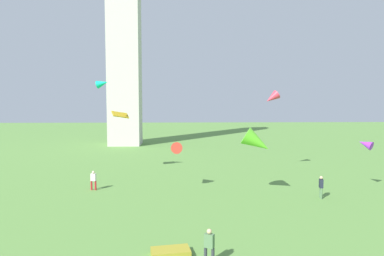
{
  "coord_description": "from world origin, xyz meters",
  "views": [
    {
      "loc": [
        -3.5,
        -7.95,
        7.45
      ],
      "look_at": [
        -2.52,
        17.27,
        5.57
      ],
      "focal_mm": 31.89,
      "sensor_mm": 36.0,
      "label": 1
    }
  ],
  "objects_px": {
    "kite_flying_5": "(175,148)",
    "person_2": "(209,244)",
    "kite_bundle_1": "(171,252)",
    "kite_flying_1": "(102,83)",
    "kite_flying_3": "(257,142)",
    "person_0": "(93,179)",
    "kite_flying_2": "(272,98)",
    "monument_obelisk": "(124,14)",
    "person_1": "(321,186)",
    "kite_flying_6": "(365,144)",
    "kite_flying_4": "(120,115)"
  },
  "relations": [
    {
      "from": "kite_flying_5",
      "to": "person_2",
      "type": "bearing_deg",
      "value": 86.17
    },
    {
      "from": "kite_bundle_1",
      "to": "kite_flying_1",
      "type": "bearing_deg",
      "value": 111.86
    },
    {
      "from": "kite_flying_3",
      "to": "kite_bundle_1",
      "type": "relative_size",
      "value": 1.5
    },
    {
      "from": "person_0",
      "to": "kite_flying_2",
      "type": "bearing_deg",
      "value": 30.73
    },
    {
      "from": "monument_obelisk",
      "to": "kite_bundle_1",
      "type": "distance_m",
      "value": 50.61
    },
    {
      "from": "person_0",
      "to": "person_1",
      "type": "distance_m",
      "value": 18.63
    },
    {
      "from": "person_1",
      "to": "person_2",
      "type": "xyz_separation_m",
      "value": [
        -9.66,
        -10.5,
        -0.04
      ]
    },
    {
      "from": "person_2",
      "to": "kite_flying_2",
      "type": "distance_m",
      "value": 23.02
    },
    {
      "from": "monument_obelisk",
      "to": "person_1",
      "type": "xyz_separation_m",
      "value": [
        20.47,
        -34.87,
        -21.76
      ]
    },
    {
      "from": "person_1",
      "to": "kite_flying_2",
      "type": "relative_size",
      "value": 0.95
    },
    {
      "from": "monument_obelisk",
      "to": "person_0",
      "type": "height_order",
      "value": "monument_obelisk"
    },
    {
      "from": "kite_flying_2",
      "to": "kite_flying_3",
      "type": "height_order",
      "value": "kite_flying_2"
    },
    {
      "from": "kite_flying_6",
      "to": "kite_bundle_1",
      "type": "distance_m",
      "value": 20.42
    },
    {
      "from": "kite_bundle_1",
      "to": "kite_flying_2",
      "type": "bearing_deg",
      "value": 62.21
    },
    {
      "from": "kite_flying_4",
      "to": "kite_flying_6",
      "type": "bearing_deg",
      "value": -46.03
    },
    {
      "from": "monument_obelisk",
      "to": "kite_flying_1",
      "type": "xyz_separation_m",
      "value": [
        2.06,
        -27.06,
        -13.45
      ]
    },
    {
      "from": "person_2",
      "to": "kite_flying_1",
      "type": "relative_size",
      "value": 1.23
    },
    {
      "from": "monument_obelisk",
      "to": "kite_flying_3",
      "type": "bearing_deg",
      "value": -65.6
    },
    {
      "from": "person_1",
      "to": "kite_flying_3",
      "type": "relative_size",
      "value": 0.63
    },
    {
      "from": "kite_flying_1",
      "to": "kite_flying_5",
      "type": "bearing_deg",
      "value": -111.21
    },
    {
      "from": "person_1",
      "to": "kite_flying_2",
      "type": "distance_m",
      "value": 12.06
    },
    {
      "from": "person_0",
      "to": "kite_flying_6",
      "type": "xyz_separation_m",
      "value": [
        23.05,
        -0.94,
        3.03
      ]
    },
    {
      "from": "kite_flying_5",
      "to": "monument_obelisk",
      "type": "bearing_deg",
      "value": -84.95
    },
    {
      "from": "person_1",
      "to": "kite_flying_1",
      "type": "bearing_deg",
      "value": -100.82
    },
    {
      "from": "person_2",
      "to": "kite_flying_3",
      "type": "distance_m",
      "value": 12.54
    },
    {
      "from": "kite_flying_4",
      "to": "kite_flying_3",
      "type": "bearing_deg",
      "value": -64.51
    },
    {
      "from": "monument_obelisk",
      "to": "kite_bundle_1",
      "type": "height_order",
      "value": "monument_obelisk"
    },
    {
      "from": "person_2",
      "to": "kite_flying_4",
      "type": "xyz_separation_m",
      "value": [
        -7.54,
        20.97,
        5.23
      ]
    },
    {
      "from": "person_2",
      "to": "kite_bundle_1",
      "type": "bearing_deg",
      "value": -179.86
    },
    {
      "from": "monument_obelisk",
      "to": "kite_flying_6",
      "type": "height_order",
      "value": "monument_obelisk"
    },
    {
      "from": "person_1",
      "to": "kite_flying_6",
      "type": "relative_size",
      "value": 1.24
    },
    {
      "from": "kite_flying_5",
      "to": "person_0",
      "type": "bearing_deg",
      "value": -12.82
    },
    {
      "from": "kite_flying_4",
      "to": "kite_bundle_1",
      "type": "height_order",
      "value": "kite_flying_4"
    },
    {
      "from": "person_0",
      "to": "kite_flying_2",
      "type": "xyz_separation_m",
      "value": [
        17.04,
        6.49,
        7.01
      ]
    },
    {
      "from": "person_1",
      "to": "kite_flying_4",
      "type": "relative_size",
      "value": 0.91
    },
    {
      "from": "kite_flying_3",
      "to": "kite_bundle_1",
      "type": "xyz_separation_m",
      "value": [
        -6.53,
        -10.12,
        -4.2
      ]
    },
    {
      "from": "monument_obelisk",
      "to": "kite_flying_4",
      "type": "bearing_deg",
      "value": -82.37
    },
    {
      "from": "person_0",
      "to": "kite_flying_1",
      "type": "bearing_deg",
      "value": 100.8
    },
    {
      "from": "person_2",
      "to": "kite_bundle_1",
      "type": "relative_size",
      "value": 0.89
    },
    {
      "from": "kite_bundle_1",
      "to": "kite_flying_3",
      "type": "bearing_deg",
      "value": 57.16
    },
    {
      "from": "kite_flying_2",
      "to": "kite_flying_5",
      "type": "bearing_deg",
      "value": -67.25
    },
    {
      "from": "person_1",
      "to": "kite_flying_1",
      "type": "height_order",
      "value": "kite_flying_1"
    },
    {
      "from": "person_1",
      "to": "person_2",
      "type": "relative_size",
      "value": 1.05
    },
    {
      "from": "monument_obelisk",
      "to": "person_1",
      "type": "bearing_deg",
      "value": -59.58
    },
    {
      "from": "person_0",
      "to": "kite_flying_3",
      "type": "xyz_separation_m",
      "value": [
        13.41,
        -2.69,
        3.43
      ]
    },
    {
      "from": "person_0",
      "to": "kite_flying_1",
      "type": "distance_m",
      "value": 9.52
    },
    {
      "from": "person_1",
      "to": "kite_flying_5",
      "type": "relative_size",
      "value": 1.06
    },
    {
      "from": "kite_flying_3",
      "to": "person_2",
      "type": "bearing_deg",
      "value": 168.49
    },
    {
      "from": "kite_flying_2",
      "to": "kite_flying_6",
      "type": "bearing_deg",
      "value": 28.0
    },
    {
      "from": "person_2",
      "to": "kite_flying_2",
      "type": "relative_size",
      "value": 0.91
    }
  ]
}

